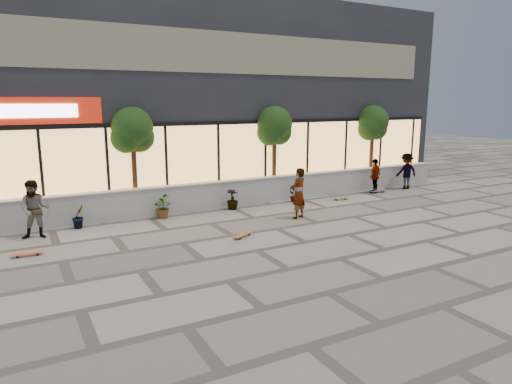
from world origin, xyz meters
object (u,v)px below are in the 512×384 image
tree_mideast (274,128)px  skater_right_near (375,176)px  skater_right_far (406,171)px  skateboard_right_near (341,198)px  tree_midwest (132,133)px  skater_center (298,193)px  skateboard_left (27,253)px  skateboard_center (243,235)px  skateboard_right_far (378,191)px  tree_east (373,125)px  skater_left (35,210)px

tree_mideast → skater_right_near: (4.50, -1.40, -2.20)m
skater_right_far → tree_mideast: bearing=-2.4°
tree_mideast → skateboard_right_near: 4.09m
tree_midwest → skater_center: size_ratio=2.16×
skater_right_far → skateboard_left: bearing=17.4°
tree_mideast → skater_center: (-1.13, -3.60, -2.08)m
skateboard_center → skateboard_right_near: 6.70m
skateboard_right_near → skater_center: bearing=-141.1°
tree_midwest → skateboard_right_far: bearing=-8.0°
skater_right_near → skateboard_right_far: size_ratio=1.81×
tree_east → skater_center: tree_east is taller
tree_east → skater_right_far: size_ratio=2.31×
tree_east → skateboard_center: size_ratio=4.73×
skateboard_right_near → skateboard_right_far: skateboard_right_far is taller
tree_mideast → tree_east: (5.50, 0.00, 0.00)m
skateboard_left → skateboard_center: bearing=-9.5°
tree_east → skateboard_left: size_ratio=4.92×
skater_left → skateboard_center: (5.57, -2.89, -0.82)m
skater_right_far → skateboard_center: skater_right_far is taller
tree_midwest → skateboard_right_near: bearing=-13.1°
tree_mideast → skateboard_center: (-3.91, -4.73, -2.90)m
tree_mideast → skater_right_near: bearing=-17.3°
tree_east → skater_left: (-14.98, -1.84, -2.08)m
tree_mideast → skater_right_far: (6.45, -1.40, -2.14)m
tree_east → skateboard_right_far: size_ratio=4.52×
tree_midwest → skater_left: (-3.48, -1.84, -2.08)m
skater_center → skater_right_far: skater_center is taller
skater_left → skateboard_left: size_ratio=2.26×
skater_right_near → skateboard_center: size_ratio=1.89×
skateboard_left → tree_east: bearing=15.0°
skater_center → skater_right_near: 6.04m
skateboard_right_far → tree_east: bearing=58.6°
skateboard_right_far → skateboard_center: bearing=-161.4°
tree_east → skateboard_center: tree_east is taller
skater_center → skateboard_center: (-2.78, -1.13, -0.82)m
tree_midwest → skater_right_far: 12.71m
skater_center → skateboard_center: 3.11m
tree_midwest → skater_right_near: 10.82m
skater_right_near → skater_right_far: 1.95m
tree_mideast → skateboard_left: bearing=-160.2°
tree_east → skater_center: (-6.63, -3.60, -2.08)m
skater_right_far → skateboard_right_near: (-4.29, -0.50, -0.78)m
skater_right_far → skateboard_right_far: (-1.79, -0.10, -0.76)m
skater_right_far → skateboard_right_far: skater_right_far is taller
skater_right_far → skateboard_left: (-16.28, -2.13, -0.77)m
skater_left → tree_east: bearing=20.9°
skater_right_near → skateboard_right_far: 0.72m
skateboard_right_far → skater_right_near: bearing=145.5°
skater_right_far → skater_left: bearing=11.5°
tree_east → skater_right_far: bearing=-55.8°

